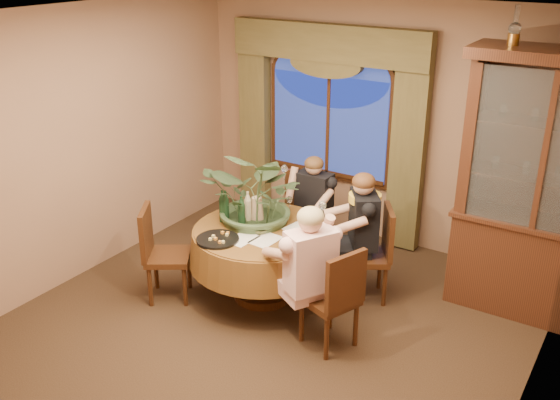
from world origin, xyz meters
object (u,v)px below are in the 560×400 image
Objects in this scene: oil_lamp_left at (515,25)px; stoneware_vase at (257,209)px; dining_table at (263,263)px; chair_back at (296,218)px; person_pink at (310,279)px; person_scarf at (363,236)px; chair_back_right at (366,254)px; wine_bottle_1 at (223,206)px; olive_bowl at (260,231)px; wine_bottle_0 at (248,207)px; wine_bottle_3 at (225,206)px; chair_front_left at (168,254)px; wine_bottle_2 at (242,212)px; centerpiece_plant at (260,158)px; chair_right at (329,296)px; china_cabinet at (542,190)px; person_back at (314,208)px.

oil_lamp_left reaches higher than stoneware_vase.
chair_back is (-0.15, 0.90, 0.10)m from dining_table.
person_scarf is at bearing 29.87° from person_pink.
wine_bottle_1 is (-1.30, -0.60, 0.44)m from chair_back_right.
dining_table is 0.41m from olive_bowl.
wine_bottle_0 is (-0.05, -0.08, 0.04)m from stoneware_vase.
chair_front_left is at bearing -129.47° from wine_bottle_3.
person_pink is at bearing -21.32° from wine_bottle_2.
stoneware_vase is 0.77× the size of wine_bottle_3.
centerpiece_plant is at bearing 80.36° from chair_back_right.
person_scarf is at bearing 27.02° from wine_bottle_0.
wine_bottle_0 is at bearing 91.36° from chair_right.
china_cabinet reaches higher than dining_table.
wine_bottle_1 is at bearing 109.20° from chair_front_left.
chair_right is 1.00× the size of chair_back_right.
stoneware_vase is (-0.95, 0.59, 0.21)m from person_pink.
stoneware_vase is (-0.17, -0.86, 0.27)m from person_back.
person_scarf reaches higher than wine_bottle_2.
oil_lamp_left is at bearing 180.00° from china_cabinet.
wine_bottle_2 is at bearing 178.99° from olive_bowl.
stoneware_vase is at bearing 130.41° from olive_bowl.
wine_bottle_2 is at bearing 79.97° from person_back.
person_back is 1.08m from olive_bowl.
chair_back_right is 0.80× the size of centerpiece_plant.
person_back is at bearing 55.19° from chair_right.
wine_bottle_0 is (-1.14, 0.40, 0.44)m from chair_right.
stoneware_vase is 0.10m from wine_bottle_0.
chair_front_left is 0.91m from wine_bottle_0.
person_back is 0.92m from stoneware_vase.
centerpiece_plant is 3.62× the size of wine_bottle_3.
person_back reaches higher than dining_table.
chair_back_right is at bearing 89.28° from chair_front_left.
dining_table is at bearing -153.21° from china_cabinet.
olive_bowl is (0.03, -0.08, 0.40)m from dining_table.
chair_back is at bearing -174.06° from china_cabinet.
chair_back is at bearing 100.52° from olive_bowl.
stoneware_vase is 0.77× the size of wine_bottle_0.
stoneware_vase is at bearing -160.98° from centerpiece_plant.
person_scarf is 3.98× the size of wine_bottle_3.
person_scarf reaches higher than chair_back.
person_scarf is 3.98× the size of wine_bottle_0.
person_back is at bearing 81.00° from centerpiece_plant.
wine_bottle_3 is (0.38, 0.46, 0.44)m from chair_front_left.
chair_back_right is 0.19m from person_scarf.
chair_right is at bearing -13.89° from wine_bottle_2.
oil_lamp_left is at bearing 28.34° from wine_bottle_0.
person_scarf is (-1.47, -0.59, -0.60)m from china_cabinet.
wine_bottle_2 is (0.24, -0.02, 0.00)m from wine_bottle_1.
wine_bottle_1 is at bearing -151.99° from oil_lamp_left.
chair_right is 1.00× the size of chair_front_left.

